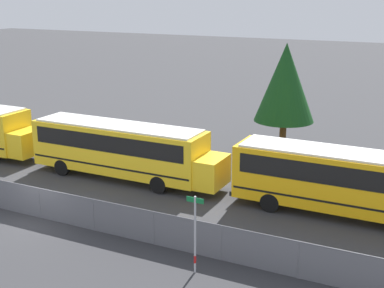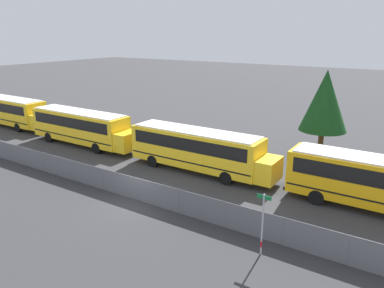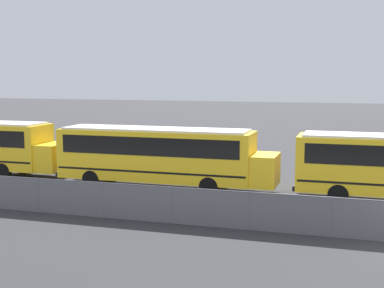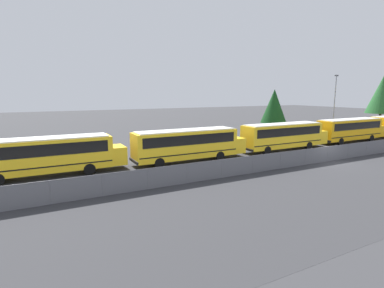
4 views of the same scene
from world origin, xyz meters
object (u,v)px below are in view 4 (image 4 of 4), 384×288
at_px(school_bus_2, 188,143).
at_px(school_bus_3, 284,134).
at_px(school_bus_4, 351,128).
at_px(school_bus_1, 48,153).
at_px(light_pole, 334,103).
at_px(tree_0, 274,106).
at_px(tree_1, 382,94).

xyz_separation_m(school_bus_2, school_bus_3, (12.59, 0.04, 0.00)).
bearing_deg(school_bus_4, school_bus_3, -178.92).
xyz_separation_m(school_bus_1, school_bus_2, (12.35, -0.62, 0.00)).
distance_m(school_bus_1, light_pole, 42.16).
xyz_separation_m(school_bus_2, school_bus_4, (25.10, 0.28, 0.00)).
bearing_deg(school_bus_3, tree_0, 53.75).
bearing_deg(school_bus_1, tree_1, 7.33).
bearing_deg(school_bus_3, school_bus_1, 178.68).
distance_m(school_bus_2, tree_1, 45.59).
bearing_deg(school_bus_1, school_bus_2, -2.88).
relative_size(light_pole, tree_0, 1.31).
height_order(school_bus_2, light_pole, light_pole).
relative_size(school_bus_4, light_pole, 1.24).
height_order(school_bus_1, light_pole, light_pole).
distance_m(school_bus_4, tree_0, 10.93).
height_order(school_bus_3, tree_0, tree_0).
relative_size(school_bus_2, school_bus_3, 1.00).
bearing_deg(school_bus_3, tree_1, 13.85).
relative_size(school_bus_1, school_bus_3, 1.00).
bearing_deg(light_pole, school_bus_3, -159.38).
xyz_separation_m(school_bus_3, light_pole, (16.70, 6.28, 3.23)).
bearing_deg(tree_1, school_bus_4, -158.59).
bearing_deg(school_bus_2, tree_1, 10.10).
xyz_separation_m(school_bus_3, tree_1, (32.07, 7.91, 4.49)).
xyz_separation_m(school_bus_4, tree_0, (-5.91, 8.76, 2.79)).
bearing_deg(light_pole, school_bus_1, -172.19).
xyz_separation_m(light_pole, tree_1, (15.37, 1.62, 1.26)).
bearing_deg(school_bus_2, school_bus_4, 0.64).
xyz_separation_m(school_bus_1, school_bus_4, (37.44, -0.34, 0.00)).
bearing_deg(school_bus_1, school_bus_4, -0.52).
xyz_separation_m(school_bus_1, tree_0, (31.54, 8.42, 2.79)).
relative_size(school_bus_2, tree_1, 1.19).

